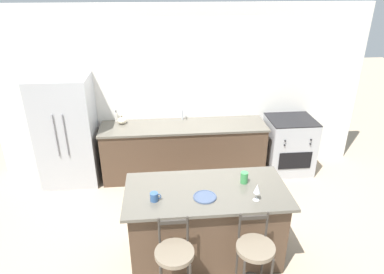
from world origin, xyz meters
The scene contains 15 objects.
ground_plane centered at (0.00, 0.00, 0.00)m, with size 18.00×18.00×0.00m, color tan.
wall_back centered at (0.00, 0.73, 1.35)m, with size 6.00×0.07×2.70m.
back_counter centered at (0.00, 0.39, 0.45)m, with size 2.64×0.71×0.89m.
sink_faucet centered at (0.00, 0.60, 1.03)m, with size 0.02×0.13×0.22m.
kitchen_island centered at (0.11, -1.52, 0.46)m, with size 1.79×0.88×0.91m.
refrigerator centered at (-1.81, 0.37, 0.86)m, with size 0.85×0.71×1.73m.
oven_range centered at (1.77, 0.37, 0.47)m, with size 0.75×0.71×0.93m.
bar_stool_near centered at (-0.27, -2.17, 0.56)m, with size 0.38×0.38×0.98m.
bar_stool_far centered at (0.50, -2.18, 0.56)m, with size 0.38×0.38×0.98m.
dinner_plate centered at (0.08, -1.66, 0.92)m, with size 0.25×0.25×0.02m.
wine_glass centered at (0.60, -1.75, 1.05)m, with size 0.07×0.07×0.19m.
coffee_mug centered at (-0.45, -1.66, 0.96)m, with size 0.12×0.09×0.09m.
tumbler_cup centered at (0.56, -1.41, 0.98)m, with size 0.08×0.08×0.13m.
pumpkin_decoration centered at (-0.98, 0.52, 0.95)m, with size 0.14×0.14×0.13m.
soap_bottle centered at (-1.08, 0.65, 0.97)m, with size 0.05×0.05×0.18m.
Camera 1 is at (-0.34, -4.63, 3.02)m, focal length 32.00 mm.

